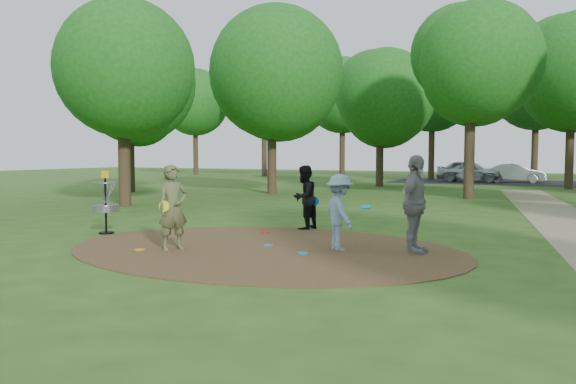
% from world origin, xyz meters
% --- Properties ---
extents(ground, '(100.00, 100.00, 0.00)m').
position_xyz_m(ground, '(0.00, 0.00, 0.00)').
color(ground, '#2D5119').
rests_on(ground, ground).
extents(dirt_clearing, '(8.40, 8.40, 0.02)m').
position_xyz_m(dirt_clearing, '(0.00, 0.00, 0.01)').
color(dirt_clearing, '#47301C').
rests_on(dirt_clearing, ground).
extents(parking_lot, '(14.00, 8.00, 0.01)m').
position_xyz_m(parking_lot, '(2.00, 30.00, 0.00)').
color(parking_lot, black).
rests_on(parking_lot, ground).
extents(player_observer_with_disc, '(0.67, 0.75, 1.73)m').
position_xyz_m(player_observer_with_disc, '(-1.57, -0.90, 0.87)').
color(player_observer_with_disc, '#545A34').
rests_on(player_observer_with_disc, ground).
extents(player_throwing_with_disc, '(1.22, 1.13, 1.55)m').
position_xyz_m(player_throwing_with_disc, '(1.47, 0.54, 0.77)').
color(player_throwing_with_disc, '#7C9CB9').
rests_on(player_throwing_with_disc, ground).
extents(player_walking_with_disc, '(0.78, 0.90, 1.65)m').
position_xyz_m(player_walking_with_disc, '(-0.44, 3.07, 0.83)').
color(player_walking_with_disc, black).
rests_on(player_walking_with_disc, ground).
extents(player_waiting_with_disc, '(0.57, 1.17, 1.94)m').
position_xyz_m(player_waiting_with_disc, '(2.93, 0.82, 0.97)').
color(player_waiting_with_disc, gray).
rests_on(player_waiting_with_disc, ground).
extents(disc_ground_cyan, '(0.22, 0.22, 0.02)m').
position_xyz_m(disc_ground_cyan, '(-0.05, 0.33, 0.03)').
color(disc_ground_cyan, '#197FCC').
rests_on(disc_ground_cyan, dirt_clearing).
extents(disc_ground_blue, '(0.22, 0.22, 0.02)m').
position_xyz_m(disc_ground_blue, '(1.00, -0.22, 0.03)').
color(disc_ground_blue, '#0C8BD5').
rests_on(disc_ground_blue, dirt_clearing).
extents(disc_ground_red, '(0.22, 0.22, 0.02)m').
position_xyz_m(disc_ground_red, '(-0.99, 1.97, 0.03)').
color(disc_ground_red, red).
rests_on(disc_ground_red, dirt_clearing).
extents(car_left, '(4.37, 1.87, 1.47)m').
position_xyz_m(car_left, '(0.05, 29.79, 0.74)').
color(car_left, '#B1B2BA').
rests_on(car_left, ground).
extents(car_right, '(3.90, 1.65, 1.25)m').
position_xyz_m(car_right, '(2.90, 29.99, 0.63)').
color(car_right, '#ABAEB3').
rests_on(car_right, ground).
extents(disc_ground_orange, '(0.22, 0.22, 0.02)m').
position_xyz_m(disc_ground_orange, '(-2.13, -1.26, 0.03)').
color(disc_ground_orange, orange).
rests_on(disc_ground_orange, dirt_clearing).
extents(disc_golf_basket, '(0.63, 0.63, 1.54)m').
position_xyz_m(disc_golf_basket, '(-4.50, 0.30, 0.87)').
color(disc_golf_basket, black).
rests_on(disc_golf_basket, ground).
extents(tree_ring, '(37.18, 45.67, 9.26)m').
position_xyz_m(tree_ring, '(2.11, 9.67, 5.25)').
color(tree_ring, '#332316').
rests_on(tree_ring, ground).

